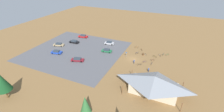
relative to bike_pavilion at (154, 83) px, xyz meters
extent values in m
plane|color=olive|center=(10.56, -15.65, -3.10)|extent=(160.00, 160.00, 0.00)
cube|color=#56565B|center=(34.88, -12.73, -3.08)|extent=(38.00, 35.82, 0.05)
cube|color=beige|center=(0.00, 0.00, -1.68)|extent=(12.49, 6.15, 2.84)
pyramid|color=gray|center=(0.00, 0.00, 1.01)|extent=(15.52, 9.17, 2.54)
cylinder|color=brown|center=(-7.53, -4.36, -1.68)|extent=(0.20, 0.20, 2.84)
cylinder|color=brown|center=(7.53, -4.36, -1.68)|extent=(0.20, 0.20, 2.84)
cylinder|color=brown|center=(-7.53, 4.36, -1.68)|extent=(0.20, 0.20, 2.84)
cylinder|color=brown|center=(7.53, 4.36, -1.68)|extent=(0.20, 0.20, 2.84)
cylinder|color=brown|center=(7.93, -20.43, -2.65)|extent=(0.60, 0.60, 0.90)
cylinder|color=#99999E|center=(13.63, -16.25, -2.00)|extent=(0.08, 0.08, 2.20)
cube|color=#1959B2|center=(13.63, -16.25, -1.20)|extent=(0.56, 0.04, 0.40)
cone|color=#2D6633|center=(12.32, 14.95, 0.94)|extent=(2.52, 2.52, 4.42)
cylinder|color=brown|center=(35.09, 18.07, -1.76)|extent=(0.39, 0.39, 2.68)
cone|color=#14421E|center=(35.09, 18.07, 2.19)|extent=(3.79, 3.79, 5.22)
torus|color=black|center=(1.99, -22.90, -2.72)|extent=(0.47, 0.64, 0.76)
torus|color=black|center=(1.42, -22.10, -2.72)|extent=(0.47, 0.64, 0.76)
cylinder|color=silver|center=(1.70, -22.50, -2.60)|extent=(0.55, 0.76, 0.04)
cylinder|color=silver|center=(1.81, -22.64, -2.52)|extent=(0.04, 0.04, 0.40)
cube|color=black|center=(1.81, -22.64, -2.32)|extent=(0.18, 0.21, 0.05)
cylinder|color=silver|center=(1.48, -22.18, -2.48)|extent=(0.04, 0.04, 0.48)
cylinder|color=black|center=(1.48, -22.18, -2.24)|extent=(0.41, 0.31, 0.03)
torus|color=black|center=(12.71, -25.81, -2.74)|extent=(0.68, 0.31, 0.72)
torus|color=black|center=(11.70, -26.22, -2.74)|extent=(0.68, 0.31, 0.72)
cylinder|color=orange|center=(12.20, -26.01, -2.63)|extent=(0.95, 0.41, 0.04)
cylinder|color=orange|center=(12.39, -25.94, -2.52)|extent=(0.04, 0.04, 0.45)
cube|color=black|center=(12.39, -25.94, -2.30)|extent=(0.22, 0.15, 0.05)
cylinder|color=orange|center=(11.80, -26.18, -2.52)|extent=(0.04, 0.04, 0.44)
cylinder|color=black|center=(11.80, -26.18, -2.30)|extent=(0.21, 0.46, 0.03)
torus|color=black|center=(10.72, -20.15, -2.73)|extent=(0.45, 0.63, 0.74)
torus|color=black|center=(10.14, -21.00, -2.73)|extent=(0.45, 0.63, 0.74)
cylinder|color=#2347B7|center=(10.43, -20.58, -2.61)|extent=(0.56, 0.80, 0.04)
cylinder|color=#2347B7|center=(10.53, -20.43, -2.52)|extent=(0.04, 0.04, 0.42)
cube|color=black|center=(10.53, -20.43, -2.31)|extent=(0.18, 0.21, 0.05)
cylinder|color=#2347B7|center=(10.20, -20.92, -2.49)|extent=(0.04, 0.04, 0.47)
cylinder|color=black|center=(10.20, -20.92, -2.26)|extent=(0.41, 0.30, 0.03)
torus|color=black|center=(3.03, -17.67, -2.75)|extent=(0.69, 0.16, 0.70)
torus|color=black|center=(4.02, -17.50, -2.75)|extent=(0.69, 0.16, 0.70)
cylinder|color=red|center=(3.53, -17.58, -2.64)|extent=(0.92, 0.19, 0.04)
cylinder|color=red|center=(3.35, -17.61, -2.57)|extent=(0.04, 0.04, 0.37)
cube|color=black|center=(3.35, -17.61, -2.38)|extent=(0.21, 0.11, 0.05)
cylinder|color=red|center=(3.92, -17.51, -2.53)|extent=(0.04, 0.04, 0.45)
cylinder|color=black|center=(3.92, -17.51, -2.30)|extent=(0.11, 0.48, 0.03)
torus|color=black|center=(6.45, -14.79, -2.74)|extent=(0.61, 0.45, 0.72)
torus|color=black|center=(5.57, -15.41, -2.74)|extent=(0.61, 0.45, 0.72)
cylinder|color=#722D9E|center=(6.01, -15.10, -2.62)|extent=(0.83, 0.60, 0.04)
cylinder|color=#722D9E|center=(6.17, -14.99, -2.51)|extent=(0.04, 0.04, 0.46)
cube|color=black|center=(6.17, -14.99, -2.28)|extent=(0.21, 0.18, 0.05)
cylinder|color=#722D9E|center=(5.66, -15.35, -2.52)|extent=(0.04, 0.04, 0.44)
cylinder|color=black|center=(5.66, -15.35, -2.30)|extent=(0.30, 0.41, 0.03)
torus|color=black|center=(-0.72, -23.95, -2.75)|extent=(0.51, 0.53, 0.70)
torus|color=black|center=(-1.43, -24.69, -2.75)|extent=(0.51, 0.53, 0.70)
cylinder|color=#1E7F38|center=(-1.07, -24.32, -2.64)|extent=(0.68, 0.71, 0.04)
cylinder|color=#1E7F38|center=(-0.94, -24.19, -2.57)|extent=(0.04, 0.04, 0.37)
cube|color=black|center=(-0.94, -24.19, -2.39)|extent=(0.20, 0.20, 0.05)
cylinder|color=#1E7F38|center=(-1.36, -24.62, -2.52)|extent=(0.04, 0.04, 0.47)
cylinder|color=black|center=(-1.36, -24.62, -2.28)|extent=(0.37, 0.36, 0.03)
torus|color=black|center=(6.76, -20.88, -2.78)|extent=(0.63, 0.23, 0.65)
torus|color=black|center=(7.74, -21.18, -2.78)|extent=(0.63, 0.23, 0.65)
cylinder|color=#B7B7BC|center=(7.25, -21.03, -2.67)|extent=(0.91, 0.31, 0.04)
cylinder|color=#B7B7BC|center=(7.07, -20.98, -2.58)|extent=(0.04, 0.04, 0.39)
cube|color=black|center=(7.07, -20.98, -2.39)|extent=(0.21, 0.14, 0.05)
cylinder|color=#B7B7BC|center=(7.64, -21.15, -2.58)|extent=(0.04, 0.04, 0.40)
cylinder|color=black|center=(7.64, -21.15, -2.37)|extent=(0.17, 0.47, 0.03)
torus|color=black|center=(0.66, -23.30, -2.76)|extent=(0.21, 0.67, 0.68)
torus|color=black|center=(0.40, -24.28, -2.76)|extent=(0.21, 0.67, 0.68)
cylinder|color=#197A7F|center=(0.53, -23.79, -2.65)|extent=(0.27, 0.91, 0.04)
cylinder|color=#197A7F|center=(0.57, -23.61, -2.58)|extent=(0.04, 0.04, 0.35)
cube|color=black|center=(0.57, -23.61, -2.41)|extent=(0.13, 0.21, 0.05)
cylinder|color=#197A7F|center=(0.43, -24.18, -2.54)|extent=(0.04, 0.04, 0.44)
cylinder|color=black|center=(0.43, -24.18, -2.32)|extent=(0.47, 0.15, 0.03)
torus|color=black|center=(3.68, -20.74, -2.77)|extent=(0.66, 0.15, 0.66)
torus|color=black|center=(2.73, -20.58, -2.77)|extent=(0.66, 0.15, 0.66)
cylinder|color=yellow|center=(3.20, -20.66, -2.66)|extent=(0.88, 0.18, 0.04)
cylinder|color=yellow|center=(3.37, -20.69, -2.56)|extent=(0.04, 0.04, 0.41)
cube|color=black|center=(3.37, -20.69, -2.36)|extent=(0.21, 0.11, 0.05)
cylinder|color=yellow|center=(2.82, -20.60, -2.54)|extent=(0.04, 0.04, 0.46)
cylinder|color=black|center=(2.82, -20.60, -2.31)|extent=(0.11, 0.48, 0.03)
torus|color=black|center=(7.65, -12.14, -2.78)|extent=(0.58, 0.35, 0.65)
torus|color=black|center=(6.72, -12.66, -2.78)|extent=(0.58, 0.35, 0.65)
cylinder|color=black|center=(7.19, -12.40, -2.67)|extent=(0.87, 0.51, 0.04)
cylinder|color=black|center=(7.35, -12.31, -2.59)|extent=(0.04, 0.04, 0.38)
cube|color=black|center=(7.35, -12.31, -2.40)|extent=(0.21, 0.17, 0.05)
cylinder|color=black|center=(6.82, -12.61, -2.57)|extent=(0.04, 0.04, 0.41)
cylinder|color=black|center=(6.82, -12.61, -2.36)|extent=(0.26, 0.44, 0.03)
torus|color=black|center=(3.31, -15.34, -2.76)|extent=(0.06, 0.68, 0.68)
torus|color=black|center=(3.34, -14.29, -2.76)|extent=(0.06, 0.68, 0.68)
cylinder|color=silver|center=(3.32, -14.82, -2.65)|extent=(0.06, 0.97, 0.04)
cylinder|color=silver|center=(3.32, -15.01, -2.57)|extent=(0.04, 0.04, 0.38)
cube|color=black|center=(3.32, -15.01, -2.38)|extent=(0.09, 0.20, 0.05)
cylinder|color=silver|center=(3.34, -14.39, -2.54)|extent=(0.04, 0.04, 0.44)
cylinder|color=black|center=(3.34, -14.39, -2.32)|extent=(0.48, 0.04, 0.03)
torus|color=black|center=(9.83, -24.76, -2.76)|extent=(0.42, 0.59, 0.69)
torus|color=black|center=(9.28, -23.95, -2.76)|extent=(0.42, 0.59, 0.69)
cylinder|color=orange|center=(9.55, -24.35, -2.64)|extent=(0.53, 0.77, 0.04)
cylinder|color=orange|center=(9.65, -24.50, -2.55)|extent=(0.04, 0.04, 0.42)
cube|color=black|center=(9.65, -24.50, -2.34)|extent=(0.18, 0.21, 0.05)
cylinder|color=orange|center=(9.34, -24.03, -2.55)|extent=(0.04, 0.04, 0.41)
cylinder|color=black|center=(9.34, -24.03, -2.35)|extent=(0.42, 0.29, 0.03)
cube|color=#1E42B2|center=(40.72, -7.41, -2.50)|extent=(4.60, 2.80, 0.66)
cube|color=#2D3842|center=(40.72, -7.41, -1.92)|extent=(2.71, 2.16, 0.51)
cylinder|color=black|center=(41.96, -6.27, -2.73)|extent=(0.67, 0.36, 0.64)
cylinder|color=black|center=(42.33, -7.91, -2.73)|extent=(0.67, 0.36, 0.64)
cylinder|color=black|center=(39.12, -6.91, -2.73)|extent=(0.67, 0.36, 0.64)
cylinder|color=black|center=(39.48, -8.55, -2.73)|extent=(0.67, 0.36, 0.64)
cube|color=maroon|center=(29.25, -5.72, -2.54)|extent=(5.09, 3.14, 0.58)
cube|color=#2D3842|center=(29.25, -5.72, -2.00)|extent=(3.02, 2.29, 0.52)
cylinder|color=black|center=(30.56, -4.49, -2.73)|extent=(0.68, 0.41, 0.64)
cylinder|color=black|center=(31.03, -5.95, -2.73)|extent=(0.68, 0.41, 0.64)
cylinder|color=black|center=(27.47, -5.50, -2.73)|extent=(0.68, 0.41, 0.64)
cylinder|color=black|center=(27.94, -6.95, -2.73)|extent=(0.68, 0.41, 0.64)
cube|color=black|center=(40.55, -19.23, -2.55)|extent=(4.66, 2.18, 0.56)
cube|color=#2D3842|center=(40.55, -19.23, -2.00)|extent=(2.66, 1.80, 0.55)
cylinder|color=black|center=(42.01, -18.31, -2.73)|extent=(0.66, 0.27, 0.64)
cylinder|color=black|center=(42.15, -19.88, -2.73)|extent=(0.66, 0.27, 0.64)
cylinder|color=black|center=(38.94, -18.57, -2.73)|extent=(0.66, 0.27, 0.64)
cylinder|color=black|center=(39.08, -20.15, -2.73)|extent=(0.66, 0.27, 0.64)
cube|color=tan|center=(44.95, -13.67, -2.52)|extent=(4.91, 2.93, 0.62)
cube|color=#2D3842|center=(44.95, -13.67, -1.96)|extent=(2.90, 2.20, 0.50)
cylinder|color=black|center=(46.25, -12.50, -2.73)|extent=(0.68, 0.38, 0.64)
cylinder|color=black|center=(46.66, -14.02, -2.73)|extent=(0.68, 0.38, 0.64)
cylinder|color=black|center=(43.23, -13.32, -2.73)|extent=(0.68, 0.38, 0.64)
cylinder|color=black|center=(43.64, -14.84, -2.73)|extent=(0.68, 0.38, 0.64)
cube|color=#1E6B3D|center=(22.51, -17.03, -2.55)|extent=(4.38, 2.24, 0.55)
cube|color=#2D3842|center=(22.51, -17.03, -1.99)|extent=(2.52, 1.82, 0.58)
cylinder|color=black|center=(23.84, -16.09, -2.73)|extent=(0.66, 0.29, 0.64)
cylinder|color=black|center=(24.02, -17.63, -2.73)|extent=(0.66, 0.29, 0.64)
cylinder|color=black|center=(21.00, -16.43, -2.73)|extent=(0.66, 0.29, 0.64)
cylinder|color=black|center=(21.18, -17.96, -2.73)|extent=(0.66, 0.29, 0.64)
cube|color=#BCBCC1|center=(24.82, -24.57, -2.50)|extent=(4.49, 2.56, 0.67)
cube|color=#2D3842|center=(24.82, -24.57, -1.89)|extent=(2.62, 1.99, 0.54)
cylinder|color=black|center=(26.08, -23.53, -2.73)|extent=(0.67, 0.34, 0.64)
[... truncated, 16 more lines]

